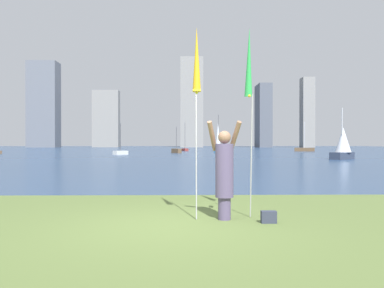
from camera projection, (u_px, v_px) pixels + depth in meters
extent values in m
cube|color=navy|center=(183.00, 150.00, 68.83)|extent=(120.00, 116.09, 0.12)
cube|color=#2D381C|center=(174.00, 196.00, 10.79)|extent=(120.00, 0.70, 0.02)
cylinder|color=#594C72|center=(224.00, 208.00, 7.41)|extent=(0.25, 0.25, 0.43)
cylinder|color=#594C72|center=(224.00, 170.00, 7.41)|extent=(0.35, 0.35, 1.04)
sphere|color=#936B51|center=(224.00, 137.00, 7.40)|extent=(0.25, 0.25, 0.25)
cylinder|color=#936B51|center=(212.00, 136.00, 7.54)|extent=(0.25, 0.40, 0.60)
cylinder|color=#936B51|center=(235.00, 136.00, 7.55)|extent=(0.25, 0.40, 0.60)
cylinder|color=#B2B2B7|center=(196.00, 156.00, 7.51)|extent=(0.02, 0.22, 2.45)
cone|color=yellow|center=(197.00, 59.00, 7.25)|extent=(0.16, 0.26, 1.25)
sphere|color=yellow|center=(197.00, 92.00, 7.30)|extent=(0.06, 0.06, 0.06)
cylinder|color=#B2B2B7|center=(251.00, 156.00, 7.53)|extent=(0.02, 0.26, 2.43)
cone|color=green|center=(249.00, 62.00, 7.81)|extent=(0.16, 0.29, 1.39)
sphere|color=yellow|center=(249.00, 96.00, 7.75)|extent=(0.06, 0.06, 0.06)
cube|color=#33384C|center=(269.00, 217.00, 7.09)|extent=(0.28, 0.14, 0.22)
cube|color=maroon|center=(185.00, 150.00, 61.54)|extent=(1.12, 1.88, 0.40)
cylinder|color=#47474C|center=(185.00, 135.00, 61.53)|extent=(0.06, 0.06, 4.19)
cube|color=silver|center=(121.00, 153.00, 43.92)|extent=(1.69, 1.72, 0.45)
cylinder|color=#47474C|center=(121.00, 137.00, 43.91)|extent=(0.06, 0.06, 3.14)
cube|color=brown|center=(305.00, 150.00, 59.08)|extent=(3.03, 1.81, 0.55)
cylinder|color=silver|center=(305.00, 135.00, 59.07)|extent=(0.09, 0.09, 4.01)
cube|color=#333D51|center=(342.00, 156.00, 32.63)|extent=(2.61, 2.45, 0.60)
cylinder|color=silver|center=(342.00, 130.00, 32.61)|extent=(0.08, 0.08, 3.79)
cone|color=white|center=(343.00, 140.00, 32.75)|extent=(1.84, 1.84, 2.12)
cube|color=#2D6084|center=(218.00, 150.00, 54.88)|extent=(1.43, 1.82, 0.51)
cylinder|color=#47474C|center=(218.00, 132.00, 54.86)|extent=(0.06, 0.06, 4.85)
cone|color=white|center=(218.00, 136.00, 54.75)|extent=(1.17, 1.17, 3.58)
cube|color=brown|center=(176.00, 151.00, 50.33)|extent=(1.39, 1.78, 0.58)
cylinder|color=#47474C|center=(176.00, 138.00, 50.32)|extent=(0.06, 0.06, 2.90)
cube|color=slate|center=(44.00, 105.00, 98.89)|extent=(7.39, 4.89, 22.07)
cube|color=gray|center=(106.00, 119.00, 101.08)|extent=(6.85, 3.17, 14.97)
cube|color=gray|center=(192.00, 102.00, 99.80)|extent=(5.87, 3.34, 23.41)
cube|color=#565B66|center=(263.00, 116.00, 100.21)|extent=(3.27, 7.39, 16.41)
cube|color=gray|center=(307.00, 113.00, 97.58)|extent=(3.06, 3.28, 17.79)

